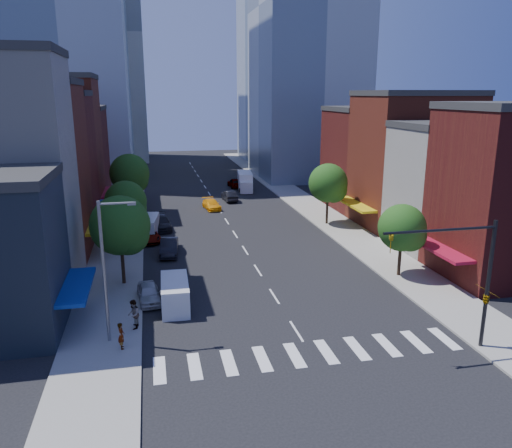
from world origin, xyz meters
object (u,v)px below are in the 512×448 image
Objects in this scene: cargo_van_near at (175,295)px; box_truck at (245,182)px; taxi at (212,204)px; parked_car_second at (169,247)px; pedestrian_near at (121,336)px; cargo_van_far at (148,227)px; parked_car_third at (148,235)px; traffic_car_oncoming at (229,196)px; parked_car_rear at (160,223)px; traffic_car_far at (235,183)px; pedestrian_far at (133,314)px; parked_car_front at (149,293)px.

box_truck is at bearing 74.31° from cargo_van_near.
parked_car_second is at bearing -116.24° from taxi.
pedestrian_near is at bearing -120.43° from cargo_van_near.
cargo_van_far is at bearing 97.05° from cargo_van_near.
parked_car_second is at bearing -76.41° from parked_car_third.
taxi is (6.62, 31.58, -0.36)m from cargo_van_near.
traffic_car_oncoming is at bearing -109.10° from box_truck.
parked_car_rear reaches higher than taxi.
parked_car_second is 2.80× the size of pedestrian_near.
cargo_van_near reaches higher than taxi.
pedestrian_far reaches higher than traffic_car_far.
parked_car_rear is 25.75m from pedestrian_far.
traffic_car_oncoming is 44.21m from pedestrian_near.
cargo_van_far reaches higher than parked_car_third.
traffic_car_far is (5.86, 15.58, 0.10)m from taxi.
pedestrian_far is (-2.88, -3.08, 0.11)m from cargo_van_near.
cargo_van_near is 1.07× the size of taxi.
pedestrian_near is at bearing -101.84° from parked_car_third.
pedestrian_far is at bearing -100.53° from parked_car_third.
parked_car_front is 47.85m from traffic_car_far.
pedestrian_near is at bearing -108.48° from parked_car_front.
parked_car_second is 19.94m from taxi.
traffic_car_oncoming is at bearing 49.93° from parked_car_third.
parked_car_front is at bearing -102.96° from box_truck.
taxi is (8.50, 13.74, -0.00)m from parked_car_third.
cargo_van_far is 3.21× the size of pedestrian_near.
traffic_car_oncoming is (9.75, 23.71, -0.02)m from parked_car_second.
parked_car_second is 0.64× the size of box_truck.
cargo_van_far is 1.17× the size of taxi.
parked_car_third is 2.86× the size of pedestrian_near.
taxi is at bearing 65.67° from traffic_car_far.
box_truck is 52.80m from pedestrian_near.
traffic_car_far is (12.48, 47.16, -0.26)m from cargo_van_near.
parked_car_second is at bearing -106.24° from box_truck.
pedestrian_far reaches higher than cargo_van_near.
pedestrian_far reaches higher than pedestrian_near.
pedestrian_near is 0.85× the size of pedestrian_far.
pedestrian_near is 2.69m from pedestrian_far.
box_truck reaches higher than taxi.
pedestrian_far is (-1.00, -20.92, 0.47)m from parked_car_third.
traffic_car_far is (14.38, 27.54, -0.32)m from cargo_van_far.
parked_car_rear is 25.88m from box_truck.
pedestrian_near is (-1.66, -7.21, 0.31)m from parked_car_front.
parked_car_second is 25.63m from traffic_car_oncoming.
box_truck reaches higher than parked_car_front.
taxi is 35.94m from pedestrian_far.
parked_car_third is at bearing -112.47° from parked_car_rear.
box_truck is 4.36× the size of pedestrian_near.
parked_car_rear reaches higher than traffic_car_far.
cargo_van_far is 25.36m from pedestrian_near.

